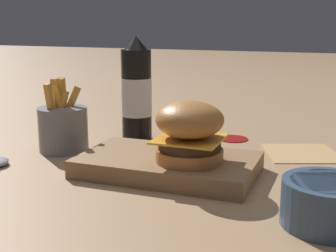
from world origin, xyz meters
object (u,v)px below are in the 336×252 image
serving_board (168,165)px  side_bowl (329,202)px  burger (190,131)px  ketchup_bottle (136,93)px  fries_basket (63,127)px

serving_board → side_bowl: 0.28m
serving_board → burger: bearing=-18.5°
ketchup_bottle → serving_board: bearing=-53.1°
burger → fries_basket: fries_basket is taller
serving_board → ketchup_bottle: ketchup_bottle is taller
burger → ketchup_bottle: (-0.18, 0.20, 0.02)m
serving_board → side_bowl: side_bowl is taller
serving_board → fries_basket: 0.24m
ketchup_bottle → side_bowl: bearing=-37.7°
burger → ketchup_bottle: size_ratio=0.50×
serving_board → fries_basket: bearing=166.2°
burger → side_bowl: burger is taller
serving_board → ketchup_bottle: size_ratio=1.32×
ketchup_bottle → side_bowl: size_ratio=1.88×
burger → fries_basket: bearing=165.5°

